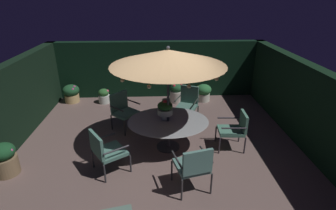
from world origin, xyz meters
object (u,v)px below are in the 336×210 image
object	(u,v)px
patio_chair_south	(194,165)
patio_chair_southeast	(105,149)
patio_dining_table	(168,124)
patio_chair_north	(235,128)
patio_umbrella	(168,58)
centerpiece_planter	(165,108)
potted_plant_left_near	(4,159)
potted_plant_back_right	(176,93)
patio_chair_east	(123,108)
potted_plant_right_far	(204,92)
potted_plant_back_left	(104,96)
patio_chair_northeast	(188,102)
potted_plant_front_corner	(71,93)

from	to	relation	value
patio_chair_south	patio_chair_southeast	bearing A→B (deg)	159.03
patio_dining_table	patio_chair_north	size ratio (longest dim) A/B	2.07
patio_umbrella	patio_chair_southeast	xyz separation A→B (m)	(-1.32, -0.88, -1.66)
centerpiece_planter	potted_plant_left_near	xyz separation A→B (m)	(-3.32, -0.94, -0.64)
potted_plant_back_right	patio_chair_southeast	bearing A→B (deg)	-114.92
patio_chair_north	potted_plant_left_near	size ratio (longest dim) A/B	1.31
patio_dining_table	potted_plant_back_right	world-z (taller)	patio_dining_table
centerpiece_planter	patio_chair_east	distance (m)	1.54
potted_plant_right_far	potted_plant_back_left	world-z (taller)	potted_plant_right_far
patio_chair_north	patio_chair_northeast	xyz separation A→B (m)	(-0.94, 1.54, 0.04)
patio_umbrella	patio_chair_northeast	xyz separation A→B (m)	(0.64, 1.46, -1.64)
potted_plant_front_corner	patio_umbrella	bearing A→B (deg)	-43.74
potted_plant_right_far	potted_plant_back_right	xyz separation A→B (m)	(-0.94, -0.04, 0.00)
patio_chair_east	patio_chair_south	distance (m)	3.04
patio_chair_northeast	patio_chair_southeast	bearing A→B (deg)	-129.94
patio_umbrella	potted_plant_front_corner	world-z (taller)	patio_umbrella
patio_dining_table	centerpiece_planter	size ratio (longest dim) A/B	3.97
potted_plant_left_near	potted_plant_back_left	bearing A→B (deg)	70.05
patio_dining_table	potted_plant_left_near	xyz separation A→B (m)	(-3.39, -0.85, -0.27)
patio_chair_north	patio_chair_south	distance (m)	1.88
patio_chair_east	potted_plant_right_far	distance (m)	3.13
patio_umbrella	patio_chair_east	xyz separation A→B (m)	(-1.18, 1.07, -1.63)
potted_plant_back_right	potted_plant_right_far	bearing A→B (deg)	2.32
patio_chair_north	potted_plant_back_right	distance (m)	3.17
patio_chair_east	potted_plant_front_corner	size ratio (longest dim) A/B	1.64
patio_chair_south	potted_plant_left_near	world-z (taller)	patio_chair_south
centerpiece_planter	potted_plant_right_far	world-z (taller)	centerpiece_planter
patio_chair_south	potted_plant_left_near	size ratio (longest dim) A/B	1.42
centerpiece_planter	patio_chair_northeast	distance (m)	1.60
potted_plant_front_corner	potted_plant_left_near	distance (m)	3.87
patio_dining_table	patio_chair_north	world-z (taller)	patio_chair_north
patio_dining_table	potted_plant_front_corner	xyz separation A→B (m)	(-3.15, 3.01, -0.30)
centerpiece_planter	patio_chair_east	size ratio (longest dim) A/B	0.48
patio_chair_south	potted_plant_front_corner	distance (m)	5.77
potted_plant_right_far	potted_plant_back_right	bearing A→B (deg)	-177.68
patio_chair_southeast	potted_plant_back_right	bearing A→B (deg)	65.08
patio_chair_south	potted_plant_back_right	bearing A→B (deg)	89.71
patio_chair_northeast	potted_plant_back_left	world-z (taller)	patio_chair_northeast
patio_dining_table	centerpiece_planter	bearing A→B (deg)	127.11
patio_umbrella	potted_plant_back_right	size ratio (longest dim) A/B	3.87
potted_plant_right_far	potted_plant_back_right	world-z (taller)	potted_plant_back_right
patio_chair_east	patio_chair_south	xyz separation A→B (m)	(1.57, -2.61, 0.01)
patio_chair_east	patio_umbrella	bearing A→B (deg)	-42.26
potted_plant_back_left	potted_plant_back_right	world-z (taller)	potted_plant_back_right
patio_chair_south	potted_plant_front_corner	size ratio (longest dim) A/B	1.63
potted_plant_back_left	potted_plant_left_near	bearing A→B (deg)	-109.95
potted_plant_front_corner	patio_chair_south	bearing A→B (deg)	-52.11
patio_dining_table	patio_chair_southeast	world-z (taller)	patio_chair_southeast
potted_plant_right_far	potted_plant_front_corner	world-z (taller)	potted_plant_front_corner
patio_chair_southeast	patio_dining_table	bearing A→B (deg)	33.70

